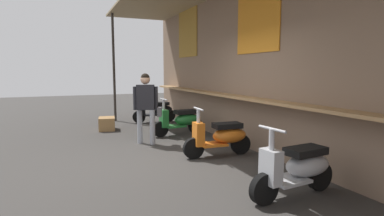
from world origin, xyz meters
TOP-DOWN VIEW (x-y plane):
  - ground_plane at (0.00, 0.00)m, footprint 33.81×33.81m
  - market_stall_facade at (0.00, 1.88)m, footprint 12.08×2.37m
  - scooter_black at (-4.30, 1.08)m, footprint 0.47×1.40m
  - scooter_green at (-2.12, 1.08)m, footprint 0.47×1.40m
  - scooter_orange at (0.02, 1.08)m, footprint 0.49×1.40m
  - scooter_silver at (2.11, 1.08)m, footprint 0.50×1.40m
  - shopper_with_handbag at (-1.54, 0.01)m, footprint 0.39×0.65m
  - merchandise_crate at (-3.58, -0.60)m, footprint 0.60×0.51m

SIDE VIEW (x-z plane):
  - ground_plane at x=0.00m, z-range 0.00..0.00m
  - merchandise_crate at x=-3.58m, z-range 0.00..0.36m
  - scooter_black at x=-4.30m, z-range -0.10..0.87m
  - scooter_green at x=-2.12m, z-range -0.10..0.87m
  - scooter_orange at x=0.02m, z-range -0.10..0.87m
  - scooter_silver at x=2.11m, z-range -0.10..0.87m
  - shopper_with_handbag at x=-1.54m, z-range 0.16..1.77m
  - market_stall_facade at x=0.00m, z-range 0.19..3.92m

